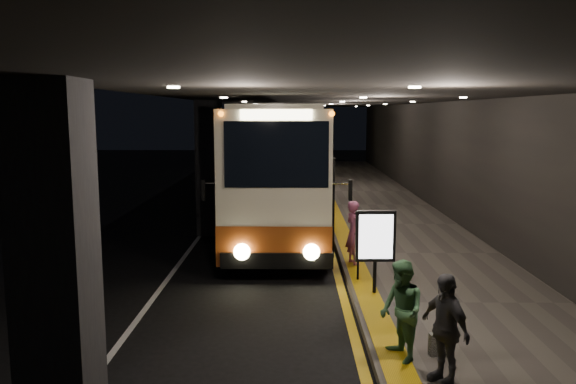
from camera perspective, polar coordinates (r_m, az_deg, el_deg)
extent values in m
plane|color=black|center=(14.87, -4.33, -7.58)|extent=(90.00, 90.00, 0.00)
cube|color=silver|center=(19.91, -8.30, -3.58)|extent=(0.12, 50.00, 0.01)
cube|color=gold|center=(19.71, 3.74, -3.64)|extent=(0.18, 50.00, 0.01)
cube|color=#514C44|center=(19.97, 10.64, -3.40)|extent=(4.50, 50.00, 0.15)
cube|color=gold|center=(19.71, 5.19, -3.20)|extent=(0.50, 50.00, 0.01)
cube|color=black|center=(20.13, 17.20, 4.87)|extent=(0.10, 50.00, 6.00)
cube|color=black|center=(7.07, -22.50, -7.46)|extent=(0.80, 0.80, 4.40)
cube|color=black|center=(18.55, -7.99, 2.43)|extent=(0.80, 0.80, 4.40)
cube|color=black|center=(30.44, -4.67, 4.69)|extent=(0.80, 0.80, 4.40)
cube|color=black|center=(19.31, 4.32, 9.84)|extent=(9.00, 50.00, 0.40)
cube|color=beige|center=(19.25, -0.61, 2.89)|extent=(2.82, 12.94, 3.66)
cube|color=maroon|center=(19.42, -0.61, -1.06)|extent=(2.84, 12.96, 0.97)
cube|color=black|center=(12.72, -1.19, 3.83)|extent=(2.37, 0.08, 1.51)
cube|color=black|center=(13.21, -1.15, -6.91)|extent=(2.64, 0.28, 0.38)
cylinder|color=black|center=(15.55, -5.43, -4.84)|extent=(0.30, 1.08, 1.08)
cylinder|color=black|center=(15.49, 3.65, -4.87)|extent=(0.30, 1.08, 1.08)
cylinder|color=black|center=(23.78, -3.36, -0.29)|extent=(0.30, 1.08, 1.08)
cylinder|color=black|center=(23.74, 2.55, -0.30)|extent=(0.30, 1.08, 1.08)
sphere|color=#FFEAA5|center=(13.12, -4.71, -6.08)|extent=(0.39, 0.39, 0.39)
sphere|color=#FFEAA5|center=(13.07, 2.40, -6.11)|extent=(0.39, 0.39, 0.39)
cube|color=#FFF2BF|center=(12.67, -1.20, 7.86)|extent=(1.62, 0.07, 0.24)
cube|color=beige|center=(30.91, 0.05, 4.66)|extent=(2.89, 12.29, 3.46)
cube|color=maroon|center=(31.01, 0.05, 2.31)|extent=(2.91, 12.31, 0.92)
cube|color=black|center=(24.74, -0.07, 5.55)|extent=(2.24, 0.12, 1.43)
cube|color=black|center=(25.03, -0.06, 0.20)|extent=(2.50, 0.32, 0.36)
cylinder|color=black|center=(27.25, -2.44, 0.73)|extent=(0.29, 1.02, 1.02)
cylinder|color=black|center=(27.23, 2.41, 0.73)|extent=(0.29, 1.02, 1.02)
cylinder|color=black|center=(35.13, -1.78, 2.41)|extent=(0.29, 1.02, 1.02)
cylinder|color=black|center=(35.11, 1.98, 2.41)|extent=(0.29, 1.02, 1.02)
cube|color=beige|center=(45.41, 0.36, 5.67)|extent=(2.52, 11.74, 3.32)
cube|color=maroon|center=(45.48, 0.35, 4.13)|extent=(2.54, 11.76, 0.88)
cube|color=black|center=(39.49, 0.33, 6.36)|extent=(2.15, 0.07, 1.37)
cube|color=black|center=(39.71, 0.33, 3.12)|extent=(2.40, 0.27, 0.34)
cylinder|color=black|center=(41.82, -1.17, 3.31)|extent=(0.27, 0.98, 0.98)
cylinder|color=black|center=(41.81, 1.85, 3.30)|extent=(0.27, 0.98, 0.98)
cylinder|color=black|center=(49.41, -0.91, 4.05)|extent=(0.27, 0.98, 0.98)
cylinder|color=black|center=(49.41, 1.65, 4.05)|extent=(0.27, 0.98, 0.98)
imported|color=#B95683|center=(14.45, 6.71, -4.11)|extent=(0.58, 0.70, 1.64)
imported|color=#447A4C|center=(9.12, 11.46, -11.75)|extent=(0.67, 0.88, 1.59)
imported|color=#424247|center=(8.55, 15.63, -13.17)|extent=(0.84, 1.07, 1.62)
cube|color=black|center=(9.62, 15.05, -14.72)|extent=(0.31, 0.17, 0.36)
cylinder|color=black|center=(12.34, 8.79, -8.54)|extent=(0.08, 0.08, 0.70)
cube|color=black|center=(12.12, 8.88, -4.45)|extent=(0.86, 0.13, 1.10)
cube|color=white|center=(12.06, 8.92, -4.51)|extent=(0.72, 0.04, 0.95)
cylinder|color=black|center=(13.17, 7.13, -6.56)|extent=(0.05, 0.05, 1.09)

